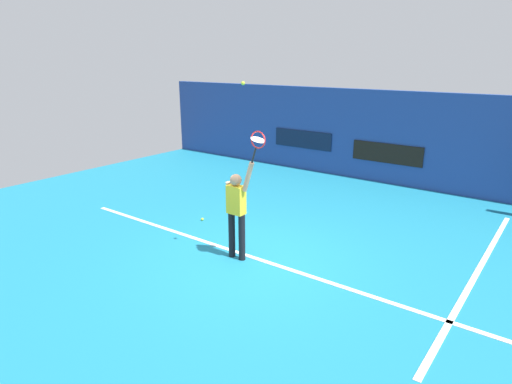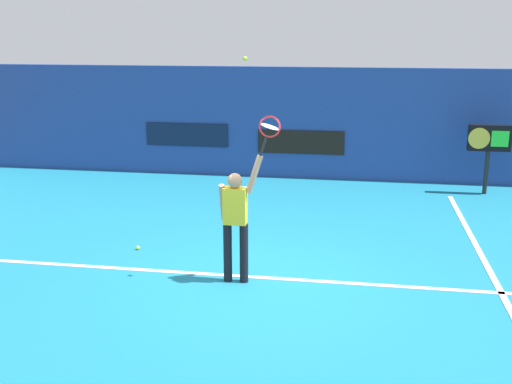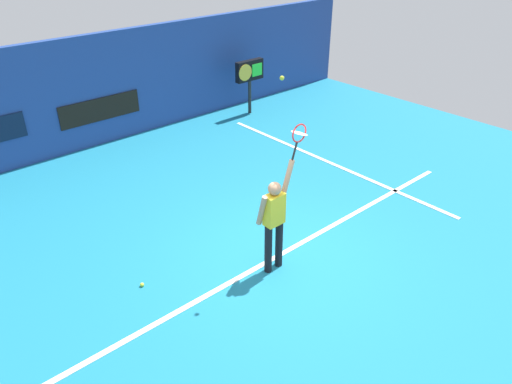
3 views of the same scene
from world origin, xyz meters
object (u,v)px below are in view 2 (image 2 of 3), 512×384
(tennis_ball, at_px, (245,59))
(spare_ball, at_px, (138,248))
(tennis_player, at_px, (236,218))
(scoreboard_clock, at_px, (489,141))
(tennis_racket, at_px, (269,129))

(tennis_ball, bearing_deg, spare_ball, 153.91)
(tennis_player, height_order, scoreboard_clock, tennis_player)
(tennis_racket, relative_size, tennis_ball, 9.21)
(tennis_racket, height_order, tennis_ball, tennis_ball)
(tennis_player, bearing_deg, scoreboard_clock, 52.04)
(tennis_racket, height_order, scoreboard_clock, tennis_racket)
(scoreboard_clock, bearing_deg, spare_ball, -143.34)
(tennis_player, height_order, tennis_racket, tennis_racket)
(tennis_ball, height_order, scoreboard_clock, tennis_ball)
(tennis_racket, relative_size, spare_ball, 9.21)
(tennis_racket, xyz_separation_m, spare_ball, (-2.46, 1.08, -2.32))
(tennis_player, bearing_deg, tennis_ball, 18.65)
(spare_ball, bearing_deg, scoreboard_clock, 36.66)
(tennis_ball, distance_m, spare_ball, 4.04)
(tennis_racket, height_order, spare_ball, tennis_racket)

